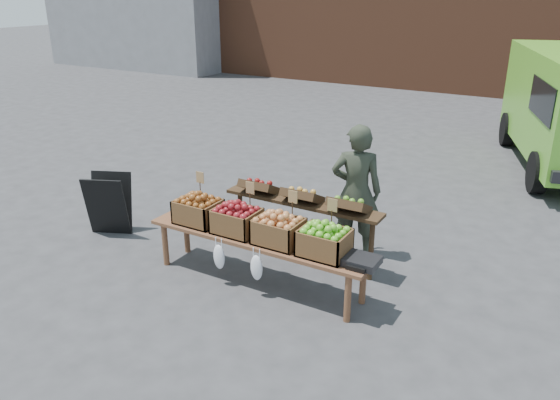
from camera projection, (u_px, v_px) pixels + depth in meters
The scene contains 10 objects.
ground at pixel (256, 283), 6.26m from camera, with size 80.00×80.00×0.00m, color #3F3E41.
vendor at pixel (356, 192), 6.64m from camera, with size 0.62×0.40×1.69m, color #2D3427.
chalkboard_sign at pixel (109, 204), 7.40m from camera, with size 0.56×0.31×0.85m, color black, non-canonical shape.
back_table at pixel (302, 222), 6.59m from camera, with size 2.10×0.44×1.04m, color #382615, non-canonical shape.
display_bench at pixel (258, 260), 6.18m from camera, with size 2.70×0.56×0.57m, color brown, non-canonical shape.
crate_golden_apples at pixel (198, 211), 6.41m from camera, with size 0.50×0.40×0.28m, color #9B5C2C, non-canonical shape.
crate_russet_pears at pixel (237, 221), 6.16m from camera, with size 0.50×0.40×0.28m, color maroon, non-canonical shape.
crate_red_apples at pixel (278, 231), 5.90m from camera, with size 0.50×0.40×0.28m, color #A4903A, non-canonical shape.
crate_green_apples at pixel (324, 243), 5.64m from camera, with size 0.50×0.40×0.28m, color #409E1C, non-canonical shape.
weighing_scale at pixel (362, 261), 5.47m from camera, with size 0.34×0.30×0.08m, color black.
Camera 1 is at (3.01, -4.58, 3.18)m, focal length 35.00 mm.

